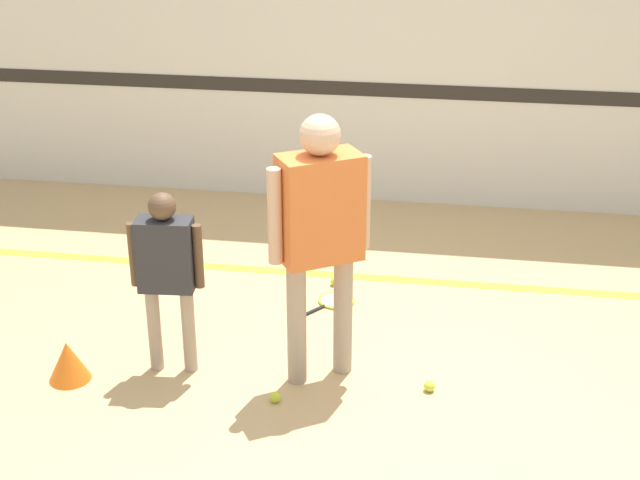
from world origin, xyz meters
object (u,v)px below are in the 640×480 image
(person_instructor, at_px, (320,222))
(tennis_ball_stray_left, at_px, (429,386))
(tennis_ball_near_instructor, at_px, (275,397))
(racket_spare_on_floor, at_px, (334,301))
(training_cone, at_px, (68,361))
(person_student_left, at_px, (166,264))
(tennis_ball_by_spare_racket, at_px, (335,281))

(person_instructor, bearing_deg, tennis_ball_stray_left, -38.06)
(person_instructor, relative_size, tennis_ball_near_instructor, 24.81)
(racket_spare_on_floor, bearing_deg, training_cone, -12.30)
(tennis_ball_stray_left, bearing_deg, person_instructor, 173.96)
(racket_spare_on_floor, xyz_separation_m, training_cone, (-1.44, -1.23, 0.12))
(person_instructor, distance_m, racket_spare_on_floor, 1.38)
(person_instructor, xyz_separation_m, person_student_left, (-0.90, -0.07, -0.30))
(person_instructor, xyz_separation_m, tennis_ball_stray_left, (0.67, -0.07, -0.98))
(tennis_ball_near_instructor, bearing_deg, racket_spare_on_floor, 82.72)
(tennis_ball_near_instructor, distance_m, training_cone, 1.28)
(training_cone, bearing_deg, tennis_ball_near_instructor, -1.87)
(person_student_left, height_order, tennis_ball_stray_left, person_student_left)
(racket_spare_on_floor, xyz_separation_m, tennis_ball_stray_left, (0.71, -1.02, 0.02))
(person_instructor, distance_m, tennis_ball_stray_left, 1.19)
(person_student_left, xyz_separation_m, training_cone, (-0.59, -0.21, -0.59))
(person_instructor, relative_size, training_cone, 6.45)
(person_student_left, xyz_separation_m, tennis_ball_near_instructor, (0.69, -0.26, -0.68))
(tennis_ball_near_instructor, xyz_separation_m, tennis_ball_stray_left, (0.88, 0.25, 0.00))
(person_instructor, relative_size, tennis_ball_stray_left, 24.81)
(tennis_ball_stray_left, xyz_separation_m, training_cone, (-2.15, -0.21, 0.09))
(tennis_ball_near_instructor, relative_size, tennis_ball_stray_left, 1.00)
(tennis_ball_by_spare_racket, distance_m, training_cone, 2.05)
(tennis_ball_near_instructor, distance_m, tennis_ball_by_spare_racket, 1.54)
(person_student_left, height_order, tennis_ball_near_instructor, person_student_left)
(person_instructor, distance_m, tennis_ball_by_spare_racket, 1.56)
(tennis_ball_by_spare_racket, bearing_deg, person_instructor, -86.08)
(tennis_ball_near_instructor, bearing_deg, tennis_ball_by_spare_racket, 85.26)
(tennis_ball_stray_left, bearing_deg, tennis_ball_near_instructor, -163.80)
(racket_spare_on_floor, distance_m, tennis_ball_stray_left, 1.24)
(person_instructor, height_order, tennis_ball_stray_left, person_instructor)
(person_student_left, relative_size, tennis_ball_stray_left, 17.56)
(person_instructor, height_order, training_cone, person_instructor)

